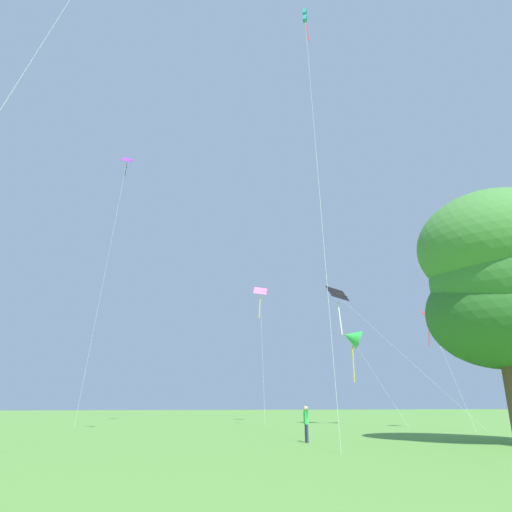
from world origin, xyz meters
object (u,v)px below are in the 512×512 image
Objects in this scene: tree_left_oak at (501,280)px; kite_purple_streamer at (125,174)px; kite_red_high at (429,323)px; kite_pink_low at (260,298)px; kite_green_small at (352,338)px; kite_teal_box at (305,22)px; person_foreground_watcher at (306,420)px; kite_black_large at (340,303)px.

kite_purple_streamer is at bearing 120.01° from tree_left_oak.
kite_red_high is 0.32× the size of kite_purple_streamer.
kite_pink_low is 1.31× the size of tree_left_oak.
kite_pink_low reaches higher than tree_left_oak.
kite_green_small is 0.37× the size of kite_purple_streamer.
kite_teal_box is at bearing -101.43° from kite_pink_low.
kite_pink_low is at bearing 120.51° from kite_green_small.
kite_purple_streamer reaches higher than kite_red_high.
person_foreground_watcher is at bearing -126.91° from kite_green_small.
person_foreground_watcher is 0.14× the size of tree_left_oak.
kite_teal_box is at bearing -154.90° from kite_red_high.
person_foreground_watcher is (-10.73, -15.34, -9.47)m from kite_black_large.
kite_teal_box reaches higher than kite_green_small.
kite_pink_low is (4.85, 23.98, -14.52)m from kite_teal_box.
kite_purple_streamer is 2.46× the size of tree_left_oak.
person_foreground_watcher is (-2.14, -2.54, -26.65)m from kite_teal_box.
kite_teal_box is (11.04, -21.56, 2.86)m from kite_purple_streamer.
kite_red_high is at bearing 63.02° from tree_left_oak.
kite_green_small is 3.73m from kite_black_large.
kite_teal_box is at bearing 127.58° from tree_left_oak.
kite_black_large is at bearing 118.51° from kite_red_high.
kite_pink_low is at bearing 8.66° from kite_purple_streamer.
kite_teal_box is 18.28× the size of person_foreground_watcher.
kite_red_high reaches higher than person_foreground_watcher.
kite_red_high is at bearing -67.46° from kite_pink_low.
kite_red_high is 18.05m from person_foreground_watcher.
kite_green_small is 8.73m from kite_red_high.
kite_pink_low is at bearing 91.52° from tree_left_oak.
kite_green_small is 26.74m from kite_teal_box.
kite_teal_box is 26.86m from person_foreground_watcher.
kite_red_high is 0.30× the size of kite_teal_box.
kite_teal_box reaches higher than tree_left_oak.
kite_purple_streamer reaches higher than kite_black_large.
kite_pink_low reaches higher than person_foreground_watcher.
kite_black_large is at bearing -71.49° from kite_pink_low.
kite_purple_streamer is 0.94× the size of kite_teal_box.
person_foreground_watcher is at bearing -130.06° from kite_teal_box.
kite_pink_low reaches higher than kite_green_small.
kite_black_large reaches higher than kite_red_high.
kite_pink_low is (-5.69, 9.65, 5.45)m from kite_green_small.
kite_pink_low is at bearing 108.51° from kite_black_large.
kite_black_large reaches higher than kite_green_small.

